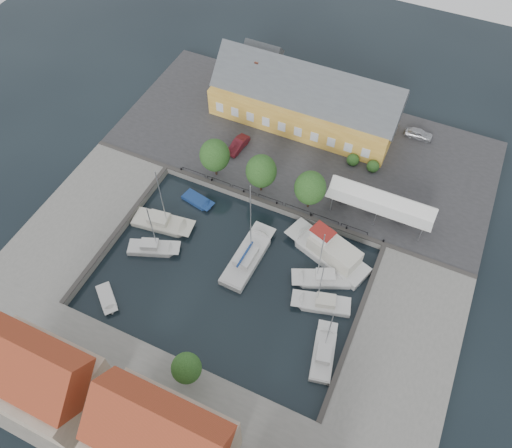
{
  "coord_description": "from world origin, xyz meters",
  "views": [
    {
      "loc": [
        16.24,
        -29.24,
        54.33
      ],
      "look_at": [
        0.0,
        6.0,
        1.5
      ],
      "focal_mm": 35.0,
      "sensor_mm": 36.0,
      "label": 1
    }
  ],
  "objects_px": {
    "center_sailboat": "(247,258)",
    "west_boat_b": "(162,223)",
    "car_red": "(238,145)",
    "east_boat_c": "(323,354)",
    "launch_sw": "(107,299)",
    "east_boat_b": "(322,304)",
    "west_boat_c": "(153,249)",
    "east_boat_a": "(322,279)",
    "launch_nw": "(198,201)",
    "trawler": "(330,253)",
    "car_silver": "(419,134)",
    "tent_canopy": "(381,203)",
    "warehouse": "(302,99)"
  },
  "relations": [
    {
      "from": "east_boat_a",
      "to": "launch_sw",
      "type": "bearing_deg",
      "value": -149.53
    },
    {
      "from": "warehouse",
      "to": "west_boat_b",
      "type": "height_order",
      "value": "west_boat_b"
    },
    {
      "from": "east_boat_b",
      "to": "west_boat_b",
      "type": "relative_size",
      "value": 0.87
    },
    {
      "from": "tent_canopy",
      "to": "launch_nw",
      "type": "distance_m",
      "value": 24.9
    },
    {
      "from": "launch_sw",
      "to": "east_boat_a",
      "type": "bearing_deg",
      "value": 30.47
    },
    {
      "from": "warehouse",
      "to": "center_sailboat",
      "type": "xyz_separation_m",
      "value": [
        3.52,
        -27.0,
        -4.07
      ]
    },
    {
      "from": "car_silver",
      "to": "east_boat_a",
      "type": "relative_size",
      "value": 0.4
    },
    {
      "from": "warehouse",
      "to": "west_boat_b",
      "type": "bearing_deg",
      "value": -109.28
    },
    {
      "from": "car_red",
      "to": "east_boat_c",
      "type": "bearing_deg",
      "value": -40.88
    },
    {
      "from": "center_sailboat",
      "to": "west_boat_b",
      "type": "height_order",
      "value": "center_sailboat"
    },
    {
      "from": "car_silver",
      "to": "car_red",
      "type": "relative_size",
      "value": 0.95
    },
    {
      "from": "east_boat_c",
      "to": "launch_sw",
      "type": "xyz_separation_m",
      "value": [
        -26.3,
        -4.4,
        -0.17
      ]
    },
    {
      "from": "center_sailboat",
      "to": "launch_sw",
      "type": "distance_m",
      "value": 17.92
    },
    {
      "from": "center_sailboat",
      "to": "east_boat_a",
      "type": "xyz_separation_m",
      "value": [
        9.77,
        1.17,
        -0.1
      ]
    },
    {
      "from": "east_boat_b",
      "to": "west_boat_c",
      "type": "relative_size",
      "value": 1.06
    },
    {
      "from": "east_boat_c",
      "to": "warehouse",
      "type": "bearing_deg",
      "value": 115.66
    },
    {
      "from": "warehouse",
      "to": "west_boat_c",
      "type": "distance_m",
      "value": 32.12
    },
    {
      "from": "tent_canopy",
      "to": "east_boat_c",
      "type": "bearing_deg",
      "value": -89.57
    },
    {
      "from": "east_boat_b",
      "to": "west_boat_c",
      "type": "distance_m",
      "value": 22.86
    },
    {
      "from": "east_boat_b",
      "to": "west_boat_b",
      "type": "distance_m",
      "value": 23.96
    },
    {
      "from": "tent_canopy",
      "to": "west_boat_b",
      "type": "relative_size",
      "value": 1.22
    },
    {
      "from": "car_red",
      "to": "east_boat_c",
      "type": "distance_m",
      "value": 33.32
    },
    {
      "from": "trawler",
      "to": "east_boat_c",
      "type": "xyz_separation_m",
      "value": [
        3.85,
        -12.67,
        -0.76
      ]
    },
    {
      "from": "warehouse",
      "to": "east_boat_c",
      "type": "xyz_separation_m",
      "value": [
        16.75,
        -34.87,
        -4.17
      ]
    },
    {
      "from": "east_boat_a",
      "to": "launch_sw",
      "type": "distance_m",
      "value": 26.49
    },
    {
      "from": "center_sailboat",
      "to": "west_boat_b",
      "type": "bearing_deg",
      "value": 178.77
    },
    {
      "from": "car_red",
      "to": "west_boat_b",
      "type": "relative_size",
      "value": 0.39
    },
    {
      "from": "east_boat_b",
      "to": "launch_nw",
      "type": "bearing_deg",
      "value": 159.89
    },
    {
      "from": "warehouse",
      "to": "center_sailboat",
      "type": "distance_m",
      "value": 27.53
    },
    {
      "from": "east_boat_a",
      "to": "east_boat_b",
      "type": "relative_size",
      "value": 1.05
    },
    {
      "from": "trawler",
      "to": "launch_nw",
      "type": "xyz_separation_m",
      "value": [
        -19.83,
        1.01,
        -0.93
      ]
    },
    {
      "from": "car_silver",
      "to": "trawler",
      "type": "distance_m",
      "value": 25.89
    },
    {
      "from": "west_boat_c",
      "to": "east_boat_a",
      "type": "bearing_deg",
      "value": 12.82
    },
    {
      "from": "center_sailboat",
      "to": "launch_nw",
      "type": "bearing_deg",
      "value": 150.89
    },
    {
      "from": "east_boat_a",
      "to": "west_boat_c",
      "type": "bearing_deg",
      "value": -167.18
    },
    {
      "from": "warehouse",
      "to": "east_boat_c",
      "type": "bearing_deg",
      "value": -64.34
    },
    {
      "from": "car_red",
      "to": "west_boat_c",
      "type": "relative_size",
      "value": 0.47
    },
    {
      "from": "car_red",
      "to": "trawler",
      "type": "relative_size",
      "value": 0.37
    },
    {
      "from": "car_silver",
      "to": "car_red",
      "type": "xyz_separation_m",
      "value": [
        -23.78,
        -13.6,
        0.01
      ]
    },
    {
      "from": "west_boat_c",
      "to": "warehouse",
      "type": "bearing_deg",
      "value": 74.9
    },
    {
      "from": "car_red",
      "to": "center_sailboat",
      "type": "height_order",
      "value": "center_sailboat"
    },
    {
      "from": "launch_nw",
      "to": "warehouse",
      "type": "bearing_deg",
      "value": 71.91
    },
    {
      "from": "tent_canopy",
      "to": "west_boat_c",
      "type": "distance_m",
      "value": 30.28
    },
    {
      "from": "east_boat_a",
      "to": "east_boat_b",
      "type": "xyz_separation_m",
      "value": [
        1.22,
        -3.2,
        -0.0
      ]
    },
    {
      "from": "trawler",
      "to": "east_boat_a",
      "type": "bearing_deg",
      "value": -84.08
    },
    {
      "from": "warehouse",
      "to": "launch_sw",
      "type": "xyz_separation_m",
      "value": [
        -9.55,
        -39.27,
        -4.34
      ]
    },
    {
      "from": "warehouse",
      "to": "center_sailboat",
      "type": "height_order",
      "value": "center_sailboat"
    },
    {
      "from": "warehouse",
      "to": "east_boat_b",
      "type": "relative_size",
      "value": 2.86
    },
    {
      "from": "east_boat_b",
      "to": "launch_sw",
      "type": "xyz_separation_m",
      "value": [
        -24.04,
        -10.24,
        -0.17
      ]
    },
    {
      "from": "warehouse",
      "to": "launch_nw",
      "type": "relative_size",
      "value": 5.78
    }
  ]
}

